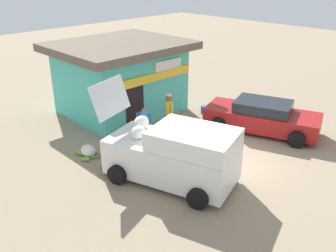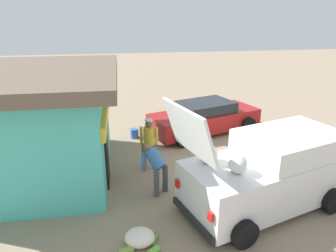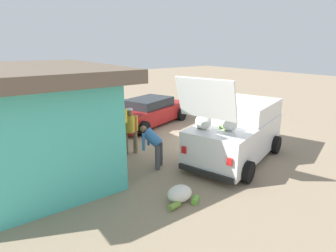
{
  "view_description": "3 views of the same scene",
  "coord_description": "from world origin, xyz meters",
  "px_view_note": "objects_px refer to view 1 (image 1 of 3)",
  "views": [
    {
      "loc": [
        -9.44,
        -6.74,
        6.35
      ],
      "look_at": [
        -0.5,
        2.19,
        0.77
      ],
      "focal_mm": 39.57,
      "sensor_mm": 36.0,
      "label": 1
    },
    {
      "loc": [
        -8.53,
        3.85,
        4.67
      ],
      "look_at": [
        0.9,
        2.28,
        1.17
      ],
      "focal_mm": 33.3,
      "sensor_mm": 36.0,
      "label": 2
    },
    {
      "loc": [
        -7.82,
        7.39,
        3.73
      ],
      "look_at": [
        0.23,
        1.38,
        0.76
      ],
      "focal_mm": 29.38,
      "sensor_mm": 36.0,
      "label": 3
    }
  ],
  "objects_px": {
    "vendor_standing": "(169,111)",
    "paint_bucket": "(204,110)",
    "delivery_van": "(174,154)",
    "storefront_bar": "(121,76)",
    "unloaded_banana_pile": "(88,151)",
    "customer_bending": "(143,124)",
    "parked_sedan": "(262,117)"
  },
  "relations": [
    {
      "from": "vendor_standing",
      "to": "paint_bucket",
      "type": "distance_m",
      "value": 2.74
    },
    {
      "from": "paint_bucket",
      "to": "delivery_van",
      "type": "bearing_deg",
      "value": -149.39
    },
    {
      "from": "storefront_bar",
      "to": "unloaded_banana_pile",
      "type": "xyz_separation_m",
      "value": [
        -3.69,
        -2.67,
        -1.47
      ]
    },
    {
      "from": "storefront_bar",
      "to": "unloaded_banana_pile",
      "type": "bearing_deg",
      "value": -144.15
    },
    {
      "from": "storefront_bar",
      "to": "customer_bending",
      "type": "xyz_separation_m",
      "value": [
        -1.6,
        -3.28,
        -0.84
      ]
    },
    {
      "from": "storefront_bar",
      "to": "delivery_van",
      "type": "xyz_separation_m",
      "value": [
        -2.67,
        -5.96,
        -0.71
      ]
    },
    {
      "from": "unloaded_banana_pile",
      "to": "paint_bucket",
      "type": "xyz_separation_m",
      "value": [
        6.11,
        -0.27,
        -0.01
      ]
    },
    {
      "from": "storefront_bar",
      "to": "parked_sedan",
      "type": "distance_m",
      "value": 6.46
    },
    {
      "from": "parked_sedan",
      "to": "paint_bucket",
      "type": "height_order",
      "value": "parked_sedan"
    },
    {
      "from": "delivery_van",
      "to": "storefront_bar",
      "type": "bearing_deg",
      "value": 65.83
    },
    {
      "from": "delivery_van",
      "to": "vendor_standing",
      "type": "relative_size",
      "value": 2.89
    },
    {
      "from": "parked_sedan",
      "to": "vendor_standing",
      "type": "xyz_separation_m",
      "value": [
        -2.79,
        2.58,
        0.31
      ]
    },
    {
      "from": "paint_bucket",
      "to": "vendor_standing",
      "type": "bearing_deg",
      "value": -173.33
    },
    {
      "from": "customer_bending",
      "to": "unloaded_banana_pile",
      "type": "xyz_separation_m",
      "value": [
        -2.09,
        0.61,
        -0.62
      ]
    },
    {
      "from": "storefront_bar",
      "to": "vendor_standing",
      "type": "height_order",
      "value": "storefront_bar"
    },
    {
      "from": "customer_bending",
      "to": "unloaded_banana_pile",
      "type": "height_order",
      "value": "customer_bending"
    },
    {
      "from": "delivery_van",
      "to": "parked_sedan",
      "type": "bearing_deg",
      "value": 1.39
    },
    {
      "from": "vendor_standing",
      "to": "unloaded_banana_pile",
      "type": "xyz_separation_m",
      "value": [
        -3.49,
        0.58,
        -0.75
      ]
    },
    {
      "from": "customer_bending",
      "to": "parked_sedan",
      "type": "bearing_deg",
      "value": -31.36
    },
    {
      "from": "customer_bending",
      "to": "paint_bucket",
      "type": "xyz_separation_m",
      "value": [
        4.02,
        0.34,
        -0.63
      ]
    },
    {
      "from": "delivery_van",
      "to": "parked_sedan",
      "type": "distance_m",
      "value": 5.27
    },
    {
      "from": "paint_bucket",
      "to": "unloaded_banana_pile",
      "type": "bearing_deg",
      "value": 177.43
    },
    {
      "from": "parked_sedan",
      "to": "vendor_standing",
      "type": "height_order",
      "value": "vendor_standing"
    },
    {
      "from": "delivery_van",
      "to": "customer_bending",
      "type": "distance_m",
      "value": 2.89
    },
    {
      "from": "parked_sedan",
      "to": "unloaded_banana_pile",
      "type": "relative_size",
      "value": 5.35
    },
    {
      "from": "storefront_bar",
      "to": "paint_bucket",
      "type": "distance_m",
      "value": 4.08
    },
    {
      "from": "vendor_standing",
      "to": "storefront_bar",
      "type": "bearing_deg",
      "value": 86.55
    },
    {
      "from": "storefront_bar",
      "to": "delivery_van",
      "type": "height_order",
      "value": "storefront_bar"
    },
    {
      "from": "vendor_standing",
      "to": "paint_bucket",
      "type": "height_order",
      "value": "vendor_standing"
    },
    {
      "from": "parked_sedan",
      "to": "vendor_standing",
      "type": "distance_m",
      "value": 3.81
    },
    {
      "from": "storefront_bar",
      "to": "customer_bending",
      "type": "relative_size",
      "value": 4.27
    },
    {
      "from": "parked_sedan",
      "to": "paint_bucket",
      "type": "xyz_separation_m",
      "value": [
        -0.17,
        2.89,
        -0.44
      ]
    }
  ]
}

